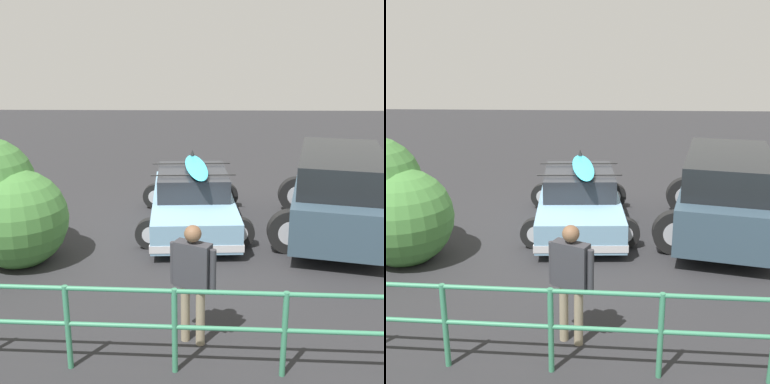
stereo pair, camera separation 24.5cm
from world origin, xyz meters
TOP-DOWN VIEW (x-y plane):
  - ground_plane at (0.00, 0.00)m, footprint 44.00×44.00m
  - sedan_car at (-0.12, -0.31)m, footprint 2.50×4.21m
  - suv_car at (-3.19, 0.14)m, footprint 3.21×4.61m
  - person_bystander at (-0.22, 4.23)m, footprint 0.59×0.37m
  - railing_fence at (-0.01, 4.85)m, footprint 7.80×0.35m
  - bush_near_left at (3.36, 1.58)m, footprint 2.43×2.05m

SIDE VIEW (x-z plane):
  - ground_plane at x=0.00m, z-range -0.02..0.00m
  - sedan_car at x=-0.12m, z-range -0.17..1.33m
  - railing_fence at x=-0.01m, z-range 0.16..1.27m
  - suv_car at x=-3.19m, z-range 0.04..1.81m
  - person_bystander at x=-0.22m, z-range 0.17..1.83m
  - bush_near_left at x=3.36m, z-range -0.10..2.26m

